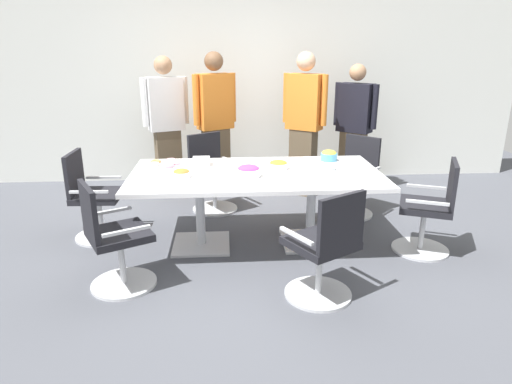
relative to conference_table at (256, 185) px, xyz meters
name	(u,v)px	position (x,y,z in m)	size (l,w,h in m)	color
ground_plane	(256,244)	(0.00, 0.00, -0.63)	(10.00, 10.00, 0.01)	#4C4F56
back_wall	(244,83)	(0.00, 2.40, 0.77)	(8.00, 0.10, 2.80)	silver
conference_table	(256,185)	(0.00, 0.00, 0.00)	(2.40, 1.20, 0.75)	white
office_chair_0	(431,212)	(1.64, -0.29, -0.22)	(0.71, 0.71, 0.91)	silver
office_chair_1	(354,181)	(1.20, 0.78, -0.22)	(0.76, 0.76, 0.91)	silver
office_chair_2	(212,177)	(-0.46, 1.06, -0.22)	(0.75, 0.75, 0.91)	silver
office_chair_3	(93,201)	(-1.65, 0.27, -0.22)	(0.56, 0.56, 0.91)	silver
office_chair_4	(113,242)	(-1.21, -0.77, -0.22)	(0.73, 0.73, 0.91)	silver
office_chair_5	(325,251)	(0.46, -1.06, -0.22)	(0.74, 0.74, 0.91)	silver
person_standing_0	(167,124)	(-1.05, 1.75, 0.31)	(0.60, 0.36, 1.79)	brown
person_standing_1	(215,122)	(-0.41, 1.67, 0.34)	(0.57, 0.41, 1.84)	brown
person_standing_2	(304,122)	(0.73, 1.55, 0.34)	(0.54, 0.43, 1.84)	brown
person_standing_3	(354,126)	(1.44, 1.73, 0.25)	(0.52, 0.45, 1.68)	brown
snack_bowl_chips_orange	(278,165)	(0.23, 0.12, 0.17)	(0.20, 0.20, 0.08)	white
snack_bowl_pretzels	(182,173)	(-0.70, -0.13, 0.16)	(0.17, 0.17, 0.08)	white
snack_bowl_chips_yellow	(329,155)	(0.80, 0.41, 0.18)	(0.17, 0.17, 0.11)	#4C9EC6
snack_bowl_candy_mix	(248,171)	(-0.08, -0.14, 0.18)	(0.23, 0.23, 0.11)	white
donut_platter	(165,164)	(-0.91, 0.32, 0.14)	(0.33, 0.32, 0.04)	white
plate_stack	(325,168)	(0.69, 0.06, 0.14)	(0.20, 0.20, 0.04)	white
napkin_pile	(201,162)	(-0.54, 0.31, 0.16)	(0.17, 0.17, 0.08)	white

